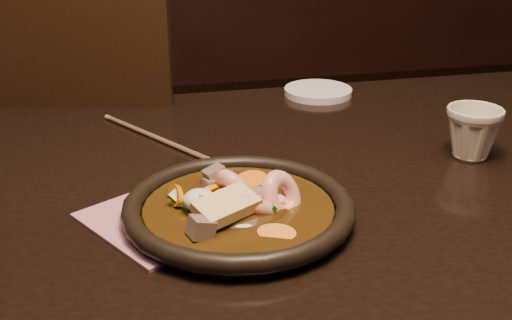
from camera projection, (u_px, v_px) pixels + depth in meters
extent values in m
cube|color=black|center=(301.00, 207.00, 0.82)|extent=(1.60, 0.90, 0.04)
cube|color=black|center=(93.00, 195.00, 1.44)|extent=(0.55, 0.55, 0.04)
cylinder|color=black|center=(187.00, 246.00, 1.71)|extent=(0.04, 0.04, 0.45)
cylinder|color=black|center=(49.00, 246.00, 1.71)|extent=(0.04, 0.04, 0.45)
cube|color=black|center=(52.00, 116.00, 1.15)|extent=(0.43, 0.13, 0.48)
cylinder|color=black|center=(239.00, 216.00, 0.74)|extent=(0.25, 0.25, 0.01)
torus|color=black|center=(239.00, 207.00, 0.74)|extent=(0.27, 0.27, 0.02)
cylinder|color=#311F09|center=(239.00, 210.00, 0.74)|extent=(0.22, 0.22, 0.01)
ellipsoid|color=#311F09|center=(239.00, 210.00, 0.74)|extent=(0.12, 0.12, 0.03)
torus|color=#FFB4A1|center=(281.00, 197.00, 0.74)|extent=(0.07, 0.06, 0.06)
torus|color=#FFB4A1|center=(257.00, 204.00, 0.73)|extent=(0.07, 0.07, 0.04)
torus|color=#FFB4A1|center=(235.00, 190.00, 0.76)|extent=(0.06, 0.07, 0.06)
cube|color=gray|center=(201.00, 228.00, 0.67)|extent=(0.03, 0.03, 0.03)
cube|color=gray|center=(216.00, 176.00, 0.79)|extent=(0.03, 0.03, 0.03)
cube|color=gray|center=(255.00, 200.00, 0.75)|extent=(0.03, 0.03, 0.03)
cube|color=gray|center=(236.00, 213.00, 0.72)|extent=(0.04, 0.03, 0.03)
cube|color=gray|center=(207.00, 211.00, 0.71)|extent=(0.03, 0.03, 0.03)
cube|color=gray|center=(213.00, 206.00, 0.72)|extent=(0.03, 0.03, 0.03)
cube|color=gray|center=(213.00, 189.00, 0.77)|extent=(0.03, 0.03, 0.03)
cylinder|color=orange|center=(271.00, 208.00, 0.73)|extent=(0.06, 0.05, 0.03)
cylinder|color=orange|center=(251.00, 180.00, 0.77)|extent=(0.05, 0.05, 0.03)
cylinder|color=orange|center=(175.00, 195.00, 0.74)|extent=(0.03, 0.04, 0.04)
cylinder|color=orange|center=(209.00, 193.00, 0.75)|extent=(0.05, 0.04, 0.04)
cylinder|color=orange|center=(277.00, 234.00, 0.68)|extent=(0.06, 0.05, 0.02)
cube|color=#1E6413|center=(228.00, 208.00, 0.72)|extent=(0.03, 0.04, 0.02)
cube|color=#1E6413|center=(261.00, 217.00, 0.71)|extent=(0.04, 0.02, 0.03)
cube|color=#1E6413|center=(183.00, 203.00, 0.73)|extent=(0.03, 0.03, 0.03)
cube|color=#1E6413|center=(265.00, 203.00, 0.73)|extent=(0.02, 0.04, 0.01)
cube|color=#1E6413|center=(224.00, 182.00, 0.79)|extent=(0.03, 0.04, 0.02)
cube|color=#1E6413|center=(185.00, 200.00, 0.75)|extent=(0.03, 0.04, 0.02)
ellipsoid|color=white|center=(223.00, 200.00, 0.73)|extent=(0.03, 0.02, 0.03)
ellipsoid|color=white|center=(238.00, 198.00, 0.73)|extent=(0.03, 0.04, 0.03)
ellipsoid|color=white|center=(199.00, 200.00, 0.72)|extent=(0.04, 0.04, 0.02)
ellipsoid|color=white|center=(199.00, 201.00, 0.74)|extent=(0.04, 0.04, 0.02)
ellipsoid|color=white|center=(270.00, 202.00, 0.74)|extent=(0.04, 0.03, 0.02)
cube|color=#FFE398|center=(227.00, 206.00, 0.70)|extent=(0.08, 0.07, 0.03)
cylinder|color=white|center=(264.00, 194.00, 0.79)|extent=(0.11, 0.11, 0.02)
cylinder|color=white|center=(318.00, 92.00, 1.18)|extent=(0.12, 0.12, 0.01)
imported|color=beige|center=(473.00, 131.00, 0.90)|extent=(0.09, 0.08, 0.08)
cylinder|color=#A6815F|center=(158.00, 139.00, 0.97)|extent=(0.14, 0.22, 0.01)
cylinder|color=#A6815F|center=(153.00, 136.00, 0.98)|extent=(0.14, 0.22, 0.01)
cube|color=#B8717E|center=(167.00, 217.00, 0.75)|extent=(0.22, 0.22, 0.00)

